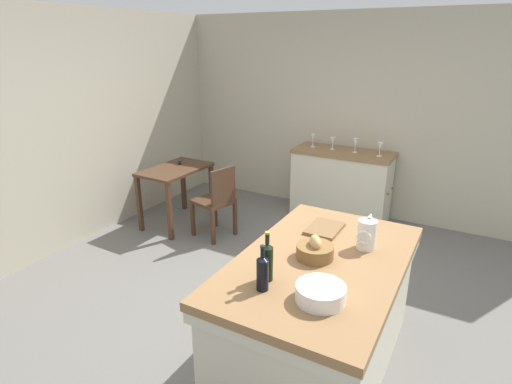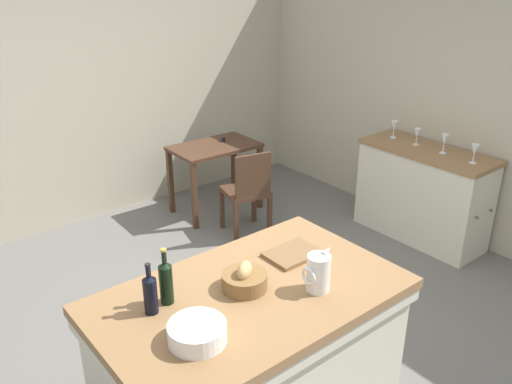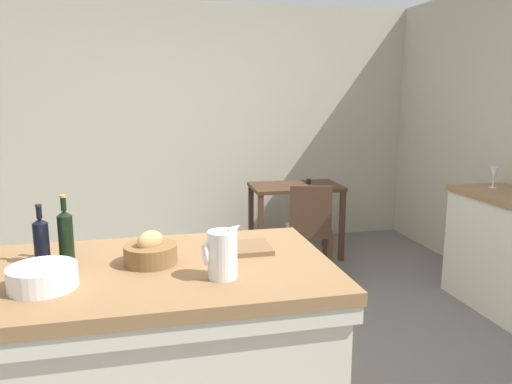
% 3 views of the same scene
% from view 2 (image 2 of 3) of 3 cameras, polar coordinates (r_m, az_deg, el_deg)
% --- Properties ---
extents(ground_plane, '(6.76, 6.76, 0.00)m').
position_cam_2_polar(ground_plane, '(4.06, -1.16, -14.75)').
color(ground_plane, '#66635E').
extents(wall_back, '(5.32, 0.12, 2.60)m').
position_cam_2_polar(wall_back, '(5.61, -18.07, 9.90)').
color(wall_back, '#B2AA93').
rests_on(wall_back, ground).
extents(wall_right, '(0.12, 5.20, 2.60)m').
position_cam_2_polar(wall_right, '(5.34, 21.59, 8.75)').
color(wall_right, '#B2AA93').
rests_on(wall_right, ground).
extents(island_table, '(1.69, 1.03, 0.87)m').
position_cam_2_polar(island_table, '(3.17, -0.56, -16.66)').
color(island_table, olive).
rests_on(island_table, ground).
extents(side_cabinet, '(0.52, 1.28, 0.91)m').
position_cam_2_polar(side_cabinet, '(5.37, 17.50, -0.16)').
color(side_cabinet, olive).
rests_on(side_cabinet, ground).
extents(writing_desk, '(0.91, 0.58, 0.80)m').
position_cam_2_polar(writing_desk, '(5.64, -4.46, 3.87)').
color(writing_desk, '#472D1E').
rests_on(writing_desk, ground).
extents(wooden_chair, '(0.48, 0.48, 0.88)m').
position_cam_2_polar(wooden_chair, '(5.14, -0.89, 0.16)').
color(wooden_chair, '#472D1E').
rests_on(wooden_chair, ground).
extents(pitcher, '(0.17, 0.13, 0.25)m').
position_cam_2_polar(pitcher, '(2.91, 6.71, -8.62)').
color(pitcher, white).
rests_on(pitcher, island_table).
extents(wash_bowl, '(0.28, 0.28, 0.09)m').
position_cam_2_polar(wash_bowl, '(2.59, -6.36, -14.83)').
color(wash_bowl, white).
rests_on(wash_bowl, island_table).
extents(bread_basket, '(0.25, 0.25, 0.16)m').
position_cam_2_polar(bread_basket, '(2.93, -1.24, -9.41)').
color(bread_basket, brown).
rests_on(bread_basket, island_table).
extents(cutting_board, '(0.32, 0.24, 0.02)m').
position_cam_2_polar(cutting_board, '(3.26, 3.91, -6.68)').
color(cutting_board, brown).
rests_on(cutting_board, island_table).
extents(wine_bottle_dark, '(0.07, 0.07, 0.32)m').
position_cam_2_polar(wine_bottle_dark, '(2.82, -9.68, -9.45)').
color(wine_bottle_dark, black).
rests_on(wine_bottle_dark, island_table).
extents(wine_bottle_amber, '(0.07, 0.07, 0.29)m').
position_cam_2_polar(wine_bottle_amber, '(2.77, -11.33, -10.63)').
color(wine_bottle_amber, black).
rests_on(wine_bottle_amber, island_table).
extents(wine_glass_far_left, '(0.07, 0.07, 0.17)m').
position_cam_2_polar(wine_glass_far_left, '(4.94, 22.50, 4.18)').
color(wine_glass_far_left, white).
rests_on(wine_glass_far_left, side_cabinet).
extents(wine_glass_left, '(0.07, 0.07, 0.18)m').
position_cam_2_polar(wine_glass_left, '(5.10, 19.67, 5.28)').
color(wine_glass_left, white).
rests_on(wine_glass_left, side_cabinet).
extents(wine_glass_middle, '(0.07, 0.07, 0.16)m').
position_cam_2_polar(wine_glass_middle, '(5.27, 16.97, 6.03)').
color(wine_glass_middle, white).
rests_on(wine_glass_middle, side_cabinet).
extents(wine_glass_right, '(0.07, 0.07, 0.17)m').
position_cam_2_polar(wine_glass_right, '(5.43, 14.67, 6.86)').
color(wine_glass_right, white).
rests_on(wine_glass_right, side_cabinet).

